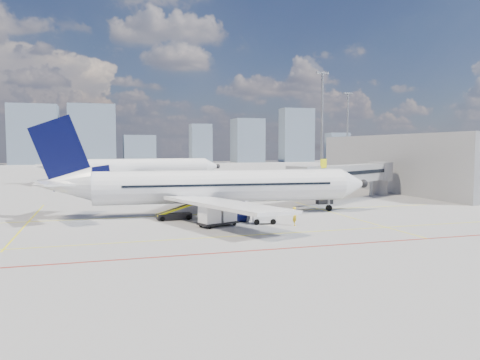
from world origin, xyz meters
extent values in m
plane|color=gray|center=(0.00, 0.00, 0.00)|extent=(420.00, 420.00, 0.00)
cube|color=yellow|center=(0.00, 8.00, 0.01)|extent=(60.00, 0.18, 0.01)
cube|color=yellow|center=(0.00, -6.00, 0.01)|extent=(80.00, 0.15, 0.01)
cube|color=yellow|center=(14.00, 2.00, 0.01)|extent=(0.15, 28.00, 0.01)
cube|color=yellow|center=(-20.00, 8.00, 0.01)|extent=(0.15, 30.00, 0.01)
cube|color=maroon|center=(0.00, -12.00, 0.01)|extent=(90.00, 0.25, 0.01)
cube|color=gray|center=(22.25, 16.15, 3.90)|extent=(20.84, 13.93, 2.60)
cube|color=black|center=(22.25, 16.15, 4.10)|extent=(20.52, 13.82, 0.55)
cube|color=gray|center=(12.70, 10.50, 3.90)|extent=(4.49, 4.56, 3.00)
cube|color=black|center=(17.00, 12.80, 0.35)|extent=(2.20, 1.00, 0.70)
cylinder|color=gray|center=(17.00, 12.80, 1.70)|extent=(0.56, 0.56, 2.70)
cylinder|color=gray|center=(29.00, 20.00, 1.95)|extent=(0.60, 0.60, 3.90)
cylinder|color=gray|center=(32.00, 22.00, 3.90)|extent=(4.00, 4.00, 3.00)
cylinder|color=gray|center=(32.00, 22.00, 1.95)|extent=(2.40, 2.40, 3.90)
cube|color=yellow|center=(15.50, 10.30, 5.70)|extent=(1.26, 0.82, 1.20)
cube|color=gray|center=(40.00, 26.00, 5.00)|extent=(10.00, 42.00, 10.00)
cube|color=black|center=(35.20, 26.00, 5.00)|extent=(0.25, 40.00, 4.50)
cylinder|color=gray|center=(38.00, 55.00, 12.50)|extent=(0.56, 0.56, 25.00)
cube|color=gray|center=(38.00, 55.00, 25.20)|extent=(3.20, 0.40, 0.50)
cube|color=#AEB1B6|center=(36.80, 54.75, 25.20)|extent=(0.60, 0.15, 0.35)
cube|color=#AEB1B6|center=(38.00, 54.75, 25.20)|extent=(0.60, 0.15, 0.35)
cube|color=#AEB1B6|center=(39.20, 54.75, 25.20)|extent=(0.60, 0.15, 0.35)
cylinder|color=gray|center=(65.00, 90.00, 12.50)|extent=(0.56, 0.56, 25.00)
cube|color=gray|center=(65.00, 90.00, 25.20)|extent=(3.20, 0.40, 0.50)
cube|color=#AEB1B6|center=(63.80, 89.75, 25.20)|extent=(0.60, 0.15, 0.35)
cube|color=#AEB1B6|center=(65.00, 89.75, 25.20)|extent=(0.60, 0.15, 0.35)
cube|color=#AEB1B6|center=(66.20, 89.75, 25.20)|extent=(0.60, 0.15, 0.35)
cube|color=slate|center=(-40.23, 190.00, 13.71)|extent=(21.12, 15.84, 27.42)
cube|color=slate|center=(-14.66, 190.00, 14.22)|extent=(21.73, 8.68, 28.43)
cube|color=slate|center=(7.42, 190.00, 6.89)|extent=(15.11, 12.34, 13.79)
cube|color=slate|center=(38.23, 190.00, 9.83)|extent=(10.44, 8.77, 19.66)
cube|color=slate|center=(63.50, 190.00, 11.38)|extent=(15.15, 13.75, 22.77)
cube|color=slate|center=(91.62, 190.00, 14.41)|extent=(17.40, 9.38, 28.83)
cube|color=slate|center=(116.57, 190.00, 7.95)|extent=(11.70, 8.52, 15.91)
cylinder|color=silver|center=(1.10, 7.29, 3.30)|extent=(29.49, 6.06, 3.81)
cone|color=silver|center=(17.44, 6.02, 3.30)|extent=(3.80, 4.07, 3.81)
sphere|color=black|center=(18.81, 5.91, 3.30)|extent=(1.15, 1.15, 1.07)
cone|color=silver|center=(-16.62, 8.67, 3.84)|extent=(6.52, 4.28, 3.81)
cube|color=black|center=(16.18, 6.12, 3.84)|extent=(1.57, 1.57, 0.44)
cube|color=silver|center=(0.32, 16.16, 2.25)|extent=(12.14, 16.58, 0.56)
cube|color=silver|center=(-1.05, -1.36, 2.25)|extent=(10.18, 16.88, 0.56)
cylinder|color=#060932|center=(1.05, 12.97, 1.03)|extent=(3.68, 2.51, 2.25)
cylinder|color=#060932|center=(0.17, 1.68, 1.03)|extent=(3.68, 2.51, 2.25)
cylinder|color=#AEB1B6|center=(2.90, 12.83, 1.03)|extent=(0.52, 2.32, 2.30)
cylinder|color=#AEB1B6|center=(2.02, 1.54, 1.03)|extent=(0.52, 2.32, 2.30)
cube|color=#060932|center=(-16.62, 8.67, 7.20)|extent=(6.69, 0.83, 8.32)
cube|color=#060932|center=(-14.28, 8.48, 4.86)|extent=(5.51, 0.72, 2.10)
cube|color=silver|center=(-16.76, 11.81, 4.18)|extent=(5.06, 6.20, 0.21)
cube|color=silver|center=(-17.25, 5.58, 4.18)|extent=(4.44, 6.10, 0.21)
cylinder|color=gray|center=(14.23, 6.27, 0.90)|extent=(0.30, 0.30, 1.80)
cylinder|color=black|center=(14.23, 6.27, 0.38)|extent=(0.78, 0.34, 0.76)
cylinder|color=gray|center=(0.32, 9.90, 0.80)|extent=(0.34, 0.34, 1.60)
cylinder|color=black|center=(0.32, 9.90, 0.50)|extent=(1.05, 0.73, 1.00)
cylinder|color=gray|center=(-0.07, 4.84, 0.80)|extent=(0.34, 0.34, 1.60)
cylinder|color=black|center=(-0.07, 4.84, 0.50)|extent=(1.05, 0.73, 1.00)
cube|color=black|center=(1.73, 9.13, 3.59)|extent=(23.95, 1.96, 0.25)
cube|color=black|center=(1.44, 5.37, 3.59)|extent=(23.95, 1.96, 0.25)
cylinder|color=silver|center=(-3.77, 61.95, 3.30)|extent=(30.86, 6.30, 3.98)
cone|color=silver|center=(13.34, 63.25, 3.30)|extent=(3.97, 4.25, 3.98)
sphere|color=black|center=(14.77, 63.36, 3.30)|extent=(1.21, 1.21, 1.12)
cone|color=silver|center=(-22.31, 60.53, 3.86)|extent=(6.82, 4.47, 3.98)
cube|color=black|center=(12.02, 63.15, 3.86)|extent=(1.64, 1.64, 0.46)
cube|color=silver|center=(-6.00, 71.00, 2.20)|extent=(10.68, 17.66, 0.59)
cube|color=silver|center=(-4.60, 52.66, 2.20)|extent=(12.69, 17.36, 0.59)
cylinder|color=#060932|center=(-4.73, 67.82, 0.93)|extent=(3.85, 2.62, 2.35)
cylinder|color=#060932|center=(-3.83, 56.00, 0.93)|extent=(3.85, 2.62, 2.35)
cylinder|color=#AEB1B6|center=(-2.80, 67.96, 0.93)|extent=(0.54, 2.43, 2.41)
cylinder|color=#AEB1B6|center=(-1.90, 56.15, 0.93)|extent=(0.54, 2.43, 2.41)
cube|color=navy|center=(-22.31, 60.53, 7.39)|extent=(7.01, 0.86, 8.71)
cube|color=navy|center=(-19.87, 60.72, 4.93)|extent=(5.77, 0.74, 2.20)
cube|color=silver|center=(-22.97, 63.76, 4.22)|extent=(4.65, 6.38, 0.22)
cube|color=silver|center=(-22.47, 57.24, 4.22)|extent=(5.29, 6.49, 0.22)
cylinder|color=black|center=(-4.99, 64.52, 0.50)|extent=(1.05, 0.72, 1.00)
cylinder|color=black|center=(-4.59, 59.22, 0.50)|extent=(1.05, 0.72, 1.00)
cylinder|color=black|center=(9.98, 63.00, 0.38)|extent=(0.78, 0.34, 0.76)
cube|color=silver|center=(3.27, -0.51, 0.58)|extent=(2.53, 1.71, 0.84)
cube|color=silver|center=(2.86, -0.42, 1.21)|extent=(1.28, 1.40, 0.63)
cube|color=black|center=(2.86, -0.42, 1.42)|extent=(1.17, 1.33, 0.37)
cylinder|color=black|center=(2.33, -0.90, 0.29)|extent=(0.62, 0.35, 0.59)
cylinder|color=black|center=(2.57, 0.23, 0.29)|extent=(0.62, 0.35, 0.59)
cylinder|color=black|center=(3.98, -1.25, 0.29)|extent=(0.62, 0.35, 0.59)
cylinder|color=black|center=(4.21, -0.12, 0.29)|extent=(0.62, 0.35, 0.59)
cube|color=black|center=(-1.65, -0.59, 0.35)|extent=(4.25, 3.04, 0.19)
cube|color=silver|center=(-2.56, -0.95, 1.30)|extent=(2.15, 2.12, 1.67)
cube|color=silver|center=(-0.75, -0.23, 1.30)|extent=(2.15, 2.12, 1.67)
cylinder|color=black|center=(-2.78, -1.85, 0.17)|extent=(0.38, 0.27, 0.35)
cylinder|color=black|center=(-3.34, -0.44, 0.17)|extent=(0.38, 0.27, 0.35)
cylinder|color=black|center=(0.03, -0.74, 0.17)|extent=(0.38, 0.27, 0.35)
cylinder|color=black|center=(-0.53, 0.67, 0.17)|extent=(0.38, 0.27, 0.35)
cube|color=black|center=(-5.12, 4.85, 0.39)|extent=(3.75, 1.54, 0.61)
cube|color=black|center=(-4.42, 4.89, 1.31)|extent=(5.30, 1.19, 1.62)
cube|color=yellow|center=(-4.45, 5.37, 1.31)|extent=(5.27, 0.39, 1.68)
cube|color=yellow|center=(-4.39, 4.41, 1.31)|extent=(5.27, 0.39, 1.68)
cylinder|color=black|center=(-6.48, 4.15, 0.26)|extent=(0.54, 0.24, 0.53)
cylinder|color=black|center=(-6.56, 5.38, 0.26)|extent=(0.54, 0.24, 0.53)
cylinder|color=black|center=(-3.68, 4.32, 0.26)|extent=(0.54, 0.24, 0.53)
cylinder|color=black|center=(-3.76, 5.55, 0.26)|extent=(0.54, 0.24, 0.53)
imported|color=gold|center=(5.86, -2.39, 0.93)|extent=(0.64, 0.79, 1.86)
camera|label=1|loc=(-13.05, -45.12, 7.82)|focal=35.00mm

